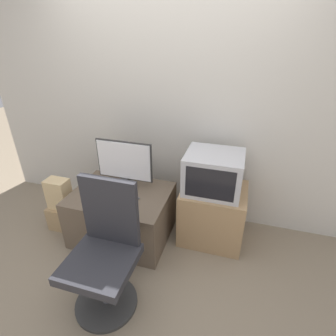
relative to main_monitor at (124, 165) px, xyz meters
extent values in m
plane|color=#7F705B|center=(0.33, -0.83, -0.78)|extent=(12.00, 12.00, 0.00)
cube|color=beige|center=(0.33, 0.49, 0.52)|extent=(4.40, 0.05, 2.60)
cube|color=brown|center=(0.00, -0.13, -0.52)|extent=(0.96, 0.72, 0.53)
cube|color=#A37F56|center=(0.89, 0.12, -0.49)|extent=(0.63, 0.54, 0.58)
cylinder|color=#2D2D2D|center=(0.00, 0.00, -0.24)|extent=(0.23, 0.23, 0.02)
cylinder|color=#2D2D2D|center=(0.00, 0.00, -0.19)|extent=(0.09, 0.09, 0.09)
cube|color=#2D2D2D|center=(0.00, 0.00, 0.04)|extent=(0.58, 0.01, 0.41)
cube|color=silver|center=(0.00, 0.00, 0.04)|extent=(0.55, 0.02, 0.38)
cube|color=white|center=(-0.02, -0.19, -0.25)|extent=(0.31, 0.12, 0.01)
ellipsoid|color=#4C4C51|center=(0.19, -0.18, -0.24)|extent=(0.07, 0.03, 0.03)
cube|color=#B7B7BC|center=(0.86, 0.11, -0.01)|extent=(0.53, 0.46, 0.38)
cube|color=black|center=(0.86, -0.11, -0.01)|extent=(0.43, 0.01, 0.30)
cylinder|color=#333333|center=(0.21, -0.92, -0.76)|extent=(0.49, 0.49, 0.03)
cylinder|color=#4C4C51|center=(0.21, -0.92, -0.56)|extent=(0.05, 0.05, 0.39)
cube|color=#28282D|center=(0.21, -0.92, -0.33)|extent=(0.49, 0.49, 0.07)
cube|color=#28282D|center=(0.21, -0.70, -0.01)|extent=(0.44, 0.05, 0.56)
cube|color=#A3845B|center=(-0.69, -0.20, -0.65)|extent=(0.28, 0.23, 0.27)
cube|color=#D1B27F|center=(-0.69, -0.20, -0.35)|extent=(0.23, 0.16, 0.33)
camera|label=1|loc=(1.08, -2.08, 1.17)|focal=28.00mm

